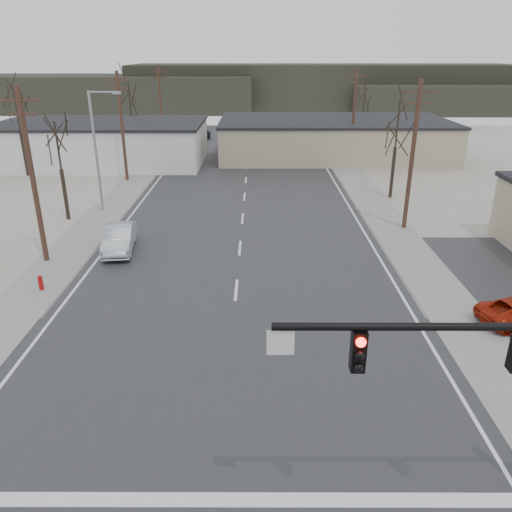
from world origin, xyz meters
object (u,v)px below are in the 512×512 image
Objects in this scene: car_far_a at (268,156)px; car_far_b at (203,135)px; sedan_crossing at (119,238)px; fire_hydrant at (41,283)px.

car_far_a is 17.94m from car_far_b.
fire_hydrant is at bearing -123.10° from sedan_crossing.
car_far_a is (12.49, 31.94, 0.35)m from fire_hydrant.
car_far_b is at bearing 81.20° from sedan_crossing.
car_far_a is at bearing -51.70° from car_far_b.
fire_hydrant is 47.70m from car_far_b.
fire_hydrant is 34.30m from car_far_a.
car_far_a reaches higher than car_far_b.
car_far_a reaches higher than fire_hydrant.
sedan_crossing is at bearing 53.10° from car_far_a.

